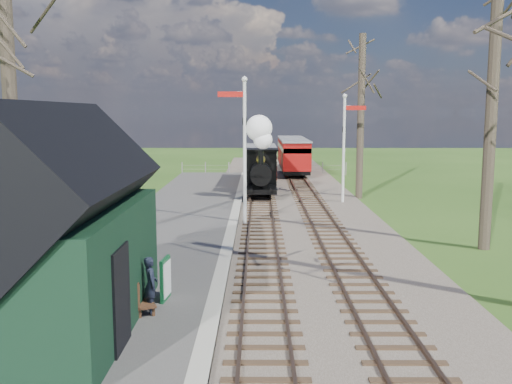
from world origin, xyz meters
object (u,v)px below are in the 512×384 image
red_carriage_b (291,152)px  bench (136,293)px  coach (260,163)px  red_carriage_a (295,157)px  semaphore_near (243,140)px  semaphore_far (345,140)px  station_shed (58,233)px  person (151,284)px  locomotive (261,162)px  sign_board (166,279)px

red_carriage_b → bench: (-5.59, -34.98, -0.93)m
coach → red_carriage_a: bearing=62.4°
semaphore_near → coach: bearing=86.8°
semaphore_far → coach: (-4.37, 7.73, -1.85)m
station_shed → person: bearing=31.4°
locomotive → sign_board: size_ratio=4.24×
coach → red_carriage_a: red_carriage_a is taller
sign_board → person: bearing=-103.0°
station_shed → semaphore_far: 20.01m
red_carriage_a → bench: red_carriage_a is taller
semaphore_far → red_carriage_b: 18.38m
bench → coach: bearing=83.0°
red_carriage_a → sign_board: red_carriage_a is taller
red_carriage_a → red_carriage_b: 5.50m
station_shed → locomotive: (4.29, 19.67, -0.22)m
semaphore_far → red_carriage_b: semaphore_far is taller
coach → sign_board: coach is taller
semaphore_far → red_carriage_a: 12.95m
red_carriage_a → bench: 30.02m
semaphore_near → bench: bearing=-101.6°
semaphore_far → bench: 18.53m
red_carriage_b → semaphore_far: bearing=-84.4°
station_shed → red_carriage_a: station_shed is taller
station_shed → red_carriage_b: (6.90, 36.20, -0.75)m
bench → locomotive: bearing=80.8°
semaphore_far → person: size_ratio=4.41×
semaphore_near → locomotive: (0.76, 7.67, -1.57)m
red_carriage_a → coach: bearing=-117.6°
semaphore_far → red_carriage_b: bearing=95.6°
station_shed → locomotive: station_shed is taller
coach → person: 24.85m
person → semaphore_far: bearing=-39.6°
locomotive → bench: (-2.98, -18.45, -1.47)m
semaphore_near → red_carriage_b: 24.52m
sign_board → person: 0.90m
red_carriage_a → bench: size_ratio=3.48×
semaphore_near → red_carriage_b: size_ratio=1.20×
station_shed → sign_board: (1.89, 1.90, -1.54)m
red_carriage_a → sign_board: 29.24m
semaphore_near → sign_board: (-1.64, -10.10, -2.90)m
station_shed → bench: (1.31, 1.22, -1.68)m
coach → red_carriage_a: 5.61m
semaphore_far → locomotive: semaphore_far is taller
sign_board → person: size_ratio=0.81×
red_carriage_a → bench: (-5.59, -29.48, -0.93)m
coach → red_carriage_b: red_carriage_b is taller
red_carriage_a → person: (-5.21, -29.67, -0.67)m
coach → locomotive: bearing=-90.1°
semaphore_near → person: bearing=-99.5°
red_carriage_a → sign_board: size_ratio=4.95×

